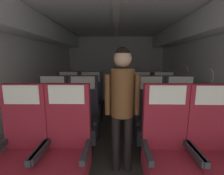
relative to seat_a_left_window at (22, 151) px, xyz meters
The scene contains 15 objects.
ground 1.67m from the seat_a_left_window, 51.71° to the left, with size 3.49×5.98×0.02m, color #3D3833.
fuselage_shell 2.12m from the seat_a_left_window, 56.63° to the left, with size 3.37×5.63×2.24m.
seat_a_left_window is the anchor object (origin of this frame).
seat_a_left_aisle 0.47m from the seat_a_left_window, ahead, with size 0.50×0.52×1.18m.
seat_a_right_aisle 1.99m from the seat_a_left_window, ahead, with size 0.50×0.52×1.18m.
seat_a_right_window 1.52m from the seat_a_left_window, ahead, with size 0.50×0.52×1.18m.
seat_b_left_window 0.87m from the seat_a_left_window, 91.09° to the left, with size 0.50×0.52×1.18m.
seat_b_left_aisle 0.99m from the seat_a_left_window, 61.66° to the left, with size 0.50×0.52×1.18m.
seat_b_right_aisle 2.18m from the seat_a_left_window, 23.50° to the left, with size 0.50×0.52×1.18m.
seat_b_right_window 1.75m from the seat_a_left_window, 29.83° to the left, with size 0.50×0.52×1.18m.
seat_c_left_window 1.73m from the seat_a_left_window, 90.36° to the left, with size 0.50×0.52×1.18m.
seat_c_left_aisle 1.79m from the seat_a_left_window, 75.12° to the left, with size 0.50×0.52×1.18m.
seat_c_right_aisle 2.62m from the seat_a_left_window, 40.59° to the left, with size 0.50×0.52×1.18m.
seat_c_right_window 2.30m from the seat_a_left_window, 48.85° to the left, with size 0.50×0.52×1.18m.
flight_attendant 1.23m from the seat_a_left_window, 19.71° to the left, with size 0.43×0.28×1.57m.
Camera 1 is at (-0.01, 0.04, 1.43)m, focal length 25.43 mm.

